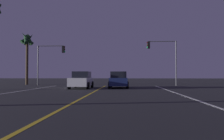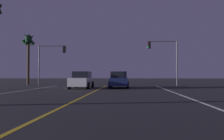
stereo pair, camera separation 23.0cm
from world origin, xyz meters
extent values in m
cube|color=silver|center=(6.24, 11.29, 0.00)|extent=(0.16, 34.57, 0.01)
cube|color=gold|center=(0.00, 11.29, 0.00)|extent=(0.16, 34.57, 0.01)
cylinder|color=black|center=(-1.04, 21.76, 0.34)|extent=(0.22, 0.68, 0.68)
cylinder|color=black|center=(-2.84, 21.76, 0.34)|extent=(0.22, 0.68, 0.68)
cylinder|color=black|center=(-1.04, 24.46, 0.34)|extent=(0.22, 0.68, 0.68)
cylinder|color=black|center=(-2.84, 24.46, 0.34)|extent=(0.22, 0.68, 0.68)
cube|color=silver|center=(-1.94, 23.11, 0.66)|extent=(1.80, 4.30, 0.80)
cube|color=black|center=(-1.94, 23.36, 1.38)|extent=(1.60, 2.10, 0.64)
cube|color=red|center=(-1.34, 25.21, 0.76)|extent=(0.24, 0.08, 0.16)
cube|color=red|center=(-2.54, 25.21, 0.76)|extent=(0.24, 0.08, 0.16)
cylinder|color=black|center=(0.91, 25.57, 0.34)|extent=(0.22, 0.68, 0.68)
cylinder|color=black|center=(2.71, 25.57, 0.34)|extent=(0.22, 0.68, 0.68)
cylinder|color=black|center=(0.91, 22.87, 0.34)|extent=(0.22, 0.68, 0.68)
cylinder|color=black|center=(2.71, 22.87, 0.34)|extent=(0.22, 0.68, 0.68)
cube|color=navy|center=(1.81, 24.22, 0.66)|extent=(1.80, 4.30, 0.80)
cube|color=black|center=(1.81, 23.97, 1.38)|extent=(1.60, 2.10, 0.64)
cube|color=red|center=(1.21, 22.12, 0.76)|extent=(0.24, 0.08, 0.16)
cube|color=red|center=(2.41, 22.12, 0.76)|extent=(0.24, 0.08, 0.16)
cylinder|color=#4C4C51|center=(8.85, 29.07, 2.83)|extent=(0.14, 0.14, 5.65)
cylinder|color=#4C4C51|center=(7.16, 29.07, 5.60)|extent=(3.39, 0.10, 0.10)
cube|color=black|center=(5.47, 29.07, 5.15)|extent=(0.28, 0.36, 0.90)
sphere|color=#3A0605|center=(5.31, 29.07, 5.45)|extent=(0.20, 0.20, 0.20)
sphere|color=#3C2706|center=(5.31, 29.07, 5.15)|extent=(0.20, 0.20, 0.20)
sphere|color=#19E059|center=(5.31, 29.07, 4.85)|extent=(0.20, 0.20, 0.20)
cylinder|color=#4C4C51|center=(-8.85, 29.07, 2.59)|extent=(0.14, 0.14, 5.19)
cylinder|color=#4C4C51|center=(-7.18, 29.07, 5.14)|extent=(3.35, 0.10, 0.10)
cube|color=black|center=(-5.51, 29.07, 4.69)|extent=(0.28, 0.36, 0.90)
sphere|color=#3A0605|center=(-5.35, 29.07, 4.99)|extent=(0.20, 0.20, 0.20)
sphere|color=#3C2706|center=(-5.35, 29.07, 4.69)|extent=(0.20, 0.20, 0.20)
sphere|color=#19E059|center=(-5.35, 29.07, 4.39)|extent=(0.20, 0.20, 0.20)
cylinder|color=#473826|center=(-11.42, 31.52, 3.21)|extent=(0.36, 0.36, 6.43)
sphere|color=#19381E|center=(-11.42, 31.52, 6.68)|extent=(0.90, 0.90, 0.90)
cone|color=#19381E|center=(-11.13, 31.55, 6.53)|extent=(0.77, 1.90, 1.72)
cone|color=#19381E|center=(-11.28, 31.78, 6.53)|extent=(2.06, 1.46, 1.73)
cone|color=#19381E|center=(-11.65, 31.72, 6.53)|extent=(1.58, 1.68, 1.49)
cone|color=#19381E|center=(-11.66, 31.33, 6.53)|extent=(1.70, 1.91, 1.79)
cone|color=#19381E|center=(-11.32, 31.23, 6.53)|extent=(1.89, 1.16, 1.95)
camera|label=1|loc=(2.47, 1.05, 1.30)|focal=35.41mm
camera|label=2|loc=(2.70, 1.05, 1.30)|focal=35.41mm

